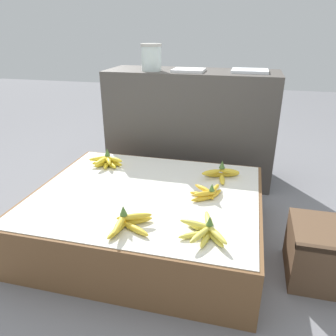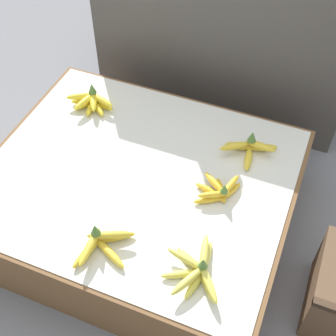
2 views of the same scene
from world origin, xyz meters
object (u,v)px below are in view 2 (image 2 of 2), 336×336
Objects in this scene: banana_bunch_front_midleft at (102,243)px; banana_bunch_back_left at (92,101)px; banana_bunch_middle_midright at (219,191)px; banana_bunch_back_midright at (249,148)px; banana_bunch_front_midright at (197,270)px.

banana_bunch_front_midleft is 0.96× the size of banana_bunch_back_left.
banana_bunch_middle_midright is 0.25m from banana_bunch_back_midright.
banana_bunch_front_midright is at bearing 4.94° from banana_bunch_front_midleft.
banana_bunch_front_midleft is 0.83× the size of banana_bunch_front_midright.
banana_bunch_front_midleft is 0.72m from banana_bunch_back_left.
banana_bunch_front_midright is at bearing -40.39° from banana_bunch_back_left.
banana_bunch_back_left reaches higher than banana_bunch_front_midright.
banana_bunch_back_midright is (0.05, 0.24, 0.01)m from banana_bunch_middle_midright.
banana_bunch_back_left reaches higher than banana_bunch_middle_midright.
banana_bunch_front_midleft is 0.97× the size of banana_bunch_back_midright.
banana_bunch_back_midright is (0.33, 0.60, 0.00)m from banana_bunch_front_midleft.
banana_bunch_back_left is at bearing 139.61° from banana_bunch_front_midright.
banana_bunch_front_midright is 1.17× the size of banana_bunch_back_midright.
banana_bunch_front_midleft is at bearing -175.06° from banana_bunch_front_midright.
banana_bunch_middle_midright is (0.29, 0.36, -0.00)m from banana_bunch_front_midleft.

